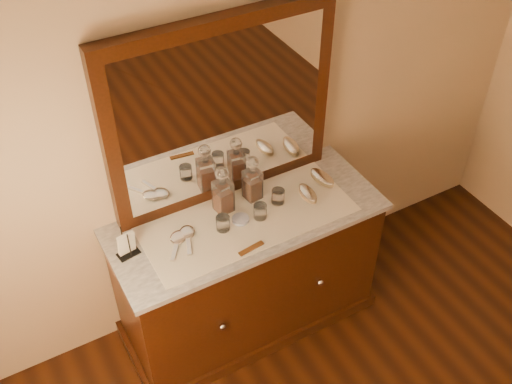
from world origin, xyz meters
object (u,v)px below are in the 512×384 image
(decanter_left, at_px, (223,194))
(hand_mirror_outer, at_px, (177,240))
(dresser_cabinet, at_px, (247,273))
(hand_mirror_inner, at_px, (187,235))
(decanter_right, at_px, (252,182))
(brush_near, at_px, (308,194))
(mirror_frame, at_px, (222,113))
(brush_far, at_px, (322,178))
(napkin_rack, at_px, (127,245))
(pin_dish, at_px, (241,219))
(comb, at_px, (251,248))

(decanter_left, xyz_separation_m, hand_mirror_outer, (-0.30, -0.09, -0.10))
(dresser_cabinet, bearing_deg, hand_mirror_inner, 176.45)
(decanter_right, xyz_separation_m, brush_near, (0.26, -0.14, -0.08))
(mirror_frame, distance_m, brush_far, 0.71)
(mirror_frame, height_order, decanter_left, mirror_frame)
(decanter_right, distance_m, brush_near, 0.31)
(napkin_rack, relative_size, brush_far, 0.88)
(napkin_rack, distance_m, hand_mirror_outer, 0.25)
(mirror_frame, relative_size, hand_mirror_outer, 6.08)
(decanter_left, distance_m, brush_near, 0.46)
(dresser_cabinet, xyz_separation_m, mirror_frame, (0.00, 0.25, 0.94))
(pin_dish, xyz_separation_m, decanter_left, (-0.04, 0.12, 0.10))
(brush_near, bearing_deg, mirror_frame, 142.73)
(decanter_right, height_order, hand_mirror_outer, decanter_right)
(napkin_rack, bearing_deg, hand_mirror_inner, -6.04)
(decanter_right, distance_m, hand_mirror_outer, 0.50)
(pin_dish, height_order, comb, pin_dish)
(mirror_frame, height_order, hand_mirror_outer, mirror_frame)
(napkin_rack, bearing_deg, brush_near, -4.55)
(pin_dish, distance_m, hand_mirror_outer, 0.34)
(decanter_left, bearing_deg, hand_mirror_outer, -162.90)
(hand_mirror_inner, bearing_deg, decanter_right, 12.76)
(mirror_frame, relative_size, decanter_left, 4.25)
(napkin_rack, xyz_separation_m, hand_mirror_outer, (0.24, -0.04, -0.05))
(decanter_left, bearing_deg, pin_dish, -72.18)
(brush_near, bearing_deg, hand_mirror_inner, 176.11)
(pin_dish, distance_m, decanter_right, 0.21)
(comb, distance_m, decanter_left, 0.33)
(hand_mirror_outer, bearing_deg, hand_mirror_inner, 8.79)
(pin_dish, height_order, decanter_right, decanter_right)
(brush_near, distance_m, brush_far, 0.15)
(dresser_cabinet, bearing_deg, decanter_right, 49.54)
(pin_dish, xyz_separation_m, hand_mirror_outer, (-0.34, 0.02, 0.00))
(dresser_cabinet, xyz_separation_m, hand_mirror_outer, (-0.38, 0.01, 0.45))
(comb, height_order, napkin_rack, napkin_rack)
(decanter_left, relative_size, hand_mirror_outer, 1.43)
(dresser_cabinet, height_order, mirror_frame, mirror_frame)
(decanter_right, height_order, hand_mirror_inner, decanter_right)
(brush_near, bearing_deg, pin_dish, 177.93)
(comb, height_order, decanter_left, decanter_left)
(hand_mirror_outer, bearing_deg, brush_near, -2.90)
(dresser_cabinet, distance_m, pin_dish, 0.45)
(brush_near, relative_size, hand_mirror_outer, 0.81)
(comb, height_order, brush_near, brush_near)
(decanter_left, distance_m, brush_far, 0.58)
(comb, bearing_deg, hand_mirror_outer, 135.50)
(napkin_rack, relative_size, decanter_left, 0.56)
(comb, bearing_deg, brush_near, 15.37)
(decanter_right, relative_size, hand_mirror_outer, 1.37)
(comb, xyz_separation_m, decanter_left, (0.01, 0.32, 0.10))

